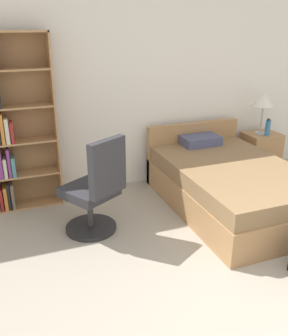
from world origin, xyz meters
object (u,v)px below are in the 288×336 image
object	(u,v)px
bookshelf	(12,126)
office_chair	(96,192)
bed	(229,184)
table_lamp	(264,101)
nightstand	(260,153)
water_bottle	(268,128)

from	to	relation	value
bookshelf	office_chair	world-z (taller)	bookshelf
bookshelf	bed	distance (m)	2.58
bookshelf	table_lamp	size ratio (longest dim) A/B	3.50
nightstand	table_lamp	xyz separation A→B (m)	(-0.04, 0.00, 0.76)
bookshelf	water_bottle	distance (m)	3.36
bed	water_bottle	xyz separation A→B (m)	(1.02, 0.67, 0.42)
bookshelf	water_bottle	bearing A→B (deg)	-3.55
bed	bookshelf	bearing A→B (deg)	159.22
nightstand	water_bottle	xyz separation A→B (m)	(-0.00, -0.10, 0.41)
bed	nightstand	world-z (taller)	bed
bookshelf	office_chair	xyz separation A→B (m)	(0.70, -0.92, -0.53)
bookshelf	nightstand	size ratio (longest dim) A/B	3.40
bookshelf	office_chair	bearing A→B (deg)	-52.86
bookshelf	table_lamp	world-z (taller)	bookshelf
water_bottle	nightstand	bearing A→B (deg)	87.37
nightstand	office_chair	bearing A→B (deg)	-162.90
water_bottle	bookshelf	bearing A→B (deg)	176.45
office_chair	nightstand	distance (m)	2.78
nightstand	water_bottle	size ratio (longest dim) A/B	2.48
bookshelf	water_bottle	world-z (taller)	bookshelf
bed	water_bottle	size ratio (longest dim) A/B	8.76
nightstand	table_lamp	bearing A→B (deg)	178.78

